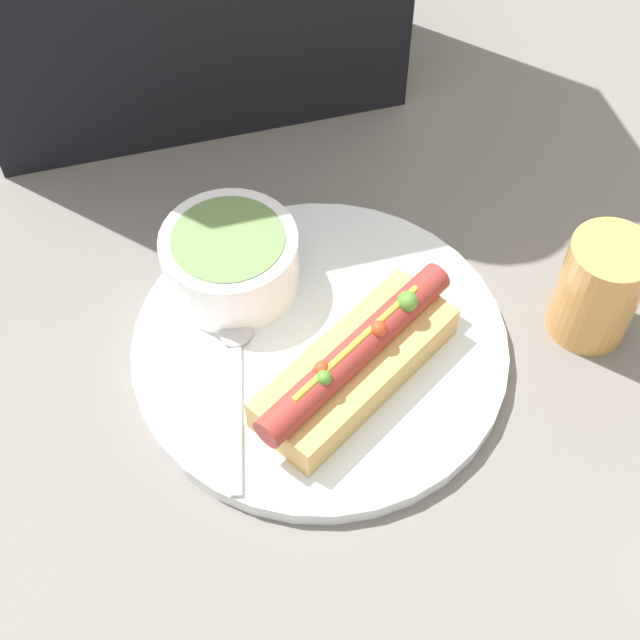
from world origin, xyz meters
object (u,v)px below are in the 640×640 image
soup_bowl (230,258)px  spoon (236,351)px  hot_dog (357,362)px  drinking_glass (599,289)px

soup_bowl → spoon: bearing=-100.1°
hot_dog → soup_bowl: 0.13m
hot_dog → soup_bowl: hot_dog is taller
drinking_glass → soup_bowl: bearing=158.2°
soup_bowl → hot_dog: bearing=-58.9°
drinking_glass → spoon: bearing=172.8°
hot_dog → spoon: bearing=119.4°
hot_dog → spoon: (-0.08, 0.04, -0.02)m
hot_dog → soup_bowl: size_ratio=1.61×
spoon → drinking_glass: 0.28m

